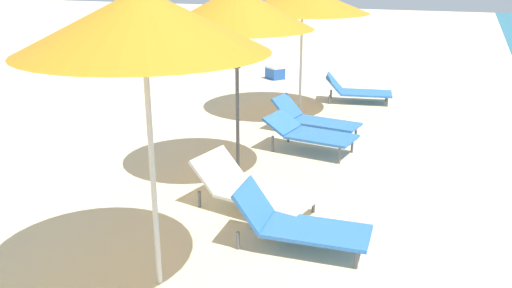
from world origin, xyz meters
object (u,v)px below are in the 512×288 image
object	(u,v)px
umbrella_fourth	(236,8)
person_walking_near	(236,36)
lounger_farthest_inland	(314,119)
cooler_box	(275,72)
umbrella_third	(143,21)
lounger_third_shoreside	(297,223)
lounger_fourth_shoreside	(310,133)
lounger_farthest_shoreside	(356,90)
umbrella_farthest	(303,0)
lounger_fourth_inland	(252,188)

from	to	relation	value
umbrella_fourth	person_walking_near	distance (m)	8.25
lounger_farthest_inland	cooler_box	world-z (taller)	lounger_farthest_inland
umbrella_third	lounger_third_shoreside	bearing A→B (deg)	48.03
lounger_farthest_inland	person_walking_near	world-z (taller)	person_walking_near
lounger_farthest_inland	person_walking_near	bearing A→B (deg)	133.84
umbrella_fourth	lounger_farthest_inland	world-z (taller)	umbrella_fourth
lounger_fourth_shoreside	umbrella_third	bearing A→B (deg)	-86.09
umbrella_fourth	lounger_farthest_shoreside	world-z (taller)	umbrella_fourth
umbrella_third	umbrella_farthest	bearing A→B (deg)	95.07
lounger_fourth_shoreside	lounger_farthest_shoreside	xyz separation A→B (m)	(0.05, 3.49, -0.05)
cooler_box	umbrella_farthest	bearing A→B (deg)	-62.07
lounger_third_shoreside	lounger_fourth_shoreside	xyz separation A→B (m)	(-0.72, 2.98, 0.04)
umbrella_farthest	lounger_farthest_shoreside	bearing A→B (deg)	54.30
umbrella_third	lounger_farthest_inland	bearing A→B (deg)	89.13
cooler_box	umbrella_fourth	bearing A→B (deg)	-75.14
lounger_fourth_inland	cooler_box	xyz separation A→B (m)	(-2.35, 7.49, -0.11)
lounger_farthest_shoreside	umbrella_fourth	bearing A→B (deg)	-109.30
umbrella_fourth	cooler_box	xyz separation A→B (m)	(-1.71, 6.44, -2.12)
lounger_third_shoreside	lounger_farthest_inland	bearing A→B (deg)	99.60
lounger_farthest_shoreside	cooler_box	distance (m)	3.00
umbrella_farthest	lounger_farthest_shoreside	world-z (taller)	umbrella_farthest
umbrella_third	lounger_farthest_inland	xyz separation A→B (m)	(0.08, 5.07, -2.14)
lounger_fourth_shoreside	lounger_farthest_inland	bearing A→B (deg)	109.45
umbrella_fourth	cooler_box	distance (m)	6.99
lounger_farthest_shoreside	person_walking_near	size ratio (longest dim) A/B	0.97
lounger_fourth_inland	person_walking_near	bearing A→B (deg)	125.15
umbrella_third	lounger_fourth_shoreside	bearing A→B (deg)	86.09
cooler_box	lounger_farthest_shoreside	bearing A→B (deg)	-34.87
lounger_farthest_shoreside	cooler_box	world-z (taller)	lounger_farthest_shoreside
umbrella_fourth	cooler_box	size ratio (longest dim) A/B	4.60
lounger_farthest_inland	umbrella_third	bearing A→B (deg)	-82.66
lounger_fourth_inland	person_walking_near	distance (m)	9.38
lounger_fourth_shoreside	cooler_box	distance (m)	5.74
umbrella_farthest	umbrella_fourth	bearing A→B (deg)	-87.72
lounger_farthest_shoreside	person_walking_near	bearing A→B (deg)	135.53
umbrella_fourth	umbrella_farthest	bearing A→B (deg)	92.28
umbrella_fourth	lounger_farthest_inland	distance (m)	3.04
umbrella_farthest	lounger_fourth_inland	bearing A→B (deg)	-80.27
cooler_box	lounger_fourth_shoreside	bearing A→B (deg)	-65.15
umbrella_farthest	person_walking_near	world-z (taller)	umbrella_farthest
lounger_third_shoreside	lounger_fourth_shoreside	distance (m)	3.06
umbrella_farthest	person_walking_near	bearing A→B (deg)	128.09
lounger_fourth_inland	umbrella_farthest	world-z (taller)	umbrella_farthest
lounger_third_shoreside	cooler_box	world-z (taller)	lounger_third_shoreside
lounger_third_shoreside	lounger_fourth_shoreside	size ratio (longest dim) A/B	0.96
person_walking_near	cooler_box	size ratio (longest dim) A/B	2.69
lounger_farthest_shoreside	person_walking_near	world-z (taller)	person_walking_near
lounger_farthest_inland	cooler_box	bearing A→B (deg)	125.82
lounger_fourth_inland	person_walking_near	xyz separation A→B (m)	(-3.89, 8.51, 0.64)
umbrella_fourth	lounger_farthest_shoreside	size ratio (longest dim) A/B	1.76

